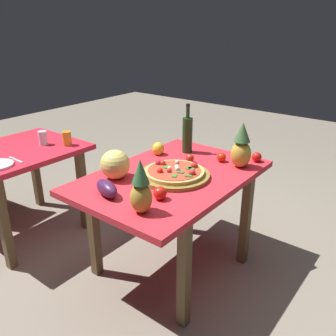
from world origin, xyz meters
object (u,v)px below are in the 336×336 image
object	(u,v)px
tomato_near_board	(160,193)
drinking_glass_water	(43,138)
knife_utensil	(16,160)
pizza_board	(174,175)
melon	(115,164)
eggplant	(107,188)
tomato_by_bottle	(190,158)
background_table	(17,163)
pineapple_right	(141,189)
tomato_at_corner	(257,157)
pineapple_left	(241,147)
pizza	(175,171)
wine_bottle	(187,134)
tomato_beside_pepper	(221,157)
bell_pepper	(158,149)
display_table	(172,187)
drinking_glass_juice	(67,138)

from	to	relation	value
tomato_near_board	drinking_glass_water	distance (m)	1.36
drinking_glass_water	knife_utensil	bearing A→B (deg)	-155.49
pizza_board	tomato_near_board	xyz separation A→B (m)	(-0.29, -0.12, 0.03)
melon	eggplant	xyz separation A→B (m)	(-0.20, -0.14, -0.05)
tomato_by_bottle	tomato_near_board	bearing A→B (deg)	-161.31
background_table	pineapple_right	xyz separation A→B (m)	(-0.12, -1.43, 0.24)
tomato_at_corner	tomato_by_bottle	size ratio (longest dim) A/B	1.12
melon	pineapple_left	bearing A→B (deg)	-38.97
pizza	eggplant	size ratio (longest dim) A/B	1.92
tomato_near_board	tomato_at_corner	size ratio (longest dim) A/B	1.11
tomato_near_board	background_table	bearing A→B (deg)	92.03
tomato_at_corner	drinking_glass_water	size ratio (longest dim) A/B	0.61
tomato_near_board	eggplant	bearing A→B (deg)	118.94
pineapple_left	pineapple_right	world-z (taller)	pineapple_left
tomato_near_board	pizza	bearing A→B (deg)	22.39
tomato_near_board	tomato_by_bottle	size ratio (longest dim) A/B	1.24
pineapple_right	tomato_near_board	size ratio (longest dim) A/B	3.88
eggplant	drinking_glass_water	xyz separation A→B (m)	(0.31, 1.08, 0.01)
wine_bottle	tomato_beside_pepper	size ratio (longest dim) A/B	5.63
wine_bottle	knife_utensil	world-z (taller)	wine_bottle
background_table	tomato_at_corner	bearing A→B (deg)	-59.91
pizza	bell_pepper	distance (m)	0.43
melon	tomato_near_board	bearing A→B (deg)	-97.65
knife_utensil	pizza_board	bearing A→B (deg)	-64.69
melon	background_table	bearing A→B (deg)	95.91
display_table	tomato_at_corner	xyz separation A→B (m)	(0.55, -0.33, 0.12)
tomato_near_board	drinking_glass_juice	size ratio (longest dim) A/B	0.68
tomato_by_bottle	display_table	bearing A→B (deg)	-173.19
tomato_at_corner	pizza	bearing A→B (deg)	152.82
pineapple_right	drinking_glass_juice	bearing A→B (deg)	69.66
melon	knife_utensil	distance (m)	0.83
tomato_near_board	tomato_by_bottle	world-z (taller)	tomato_near_board
melon	knife_utensil	world-z (taller)	melon
bell_pepper	drinking_glass_juice	world-z (taller)	drinking_glass_juice
display_table	pineapple_left	xyz separation A→B (m)	(0.39, -0.29, 0.23)
tomato_at_corner	knife_utensil	bearing A→B (deg)	127.19
wine_bottle	bell_pepper	world-z (taller)	wine_bottle
pizza_board	drinking_glass_juice	distance (m)	1.06
eggplant	melon	bearing A→B (deg)	34.10
pizza_board	tomato_beside_pepper	xyz separation A→B (m)	(0.42, -0.10, 0.02)
tomato_near_board	knife_utensil	world-z (taller)	tomato_near_board
pizza	pineapple_right	distance (m)	0.50
eggplant	drinking_glass_juice	xyz separation A→B (m)	(0.42, 0.92, 0.01)
display_table	drinking_glass_water	xyz separation A→B (m)	(-0.16, 1.19, 0.14)
melon	tomato_by_bottle	bearing A→B (deg)	-22.72
background_table	melon	distance (m)	1.04
pizza_board	tomato_at_corner	distance (m)	0.65
knife_utensil	pizza	bearing A→B (deg)	-64.55
pizza_board	drinking_glass_water	size ratio (longest dim) A/B	4.05
pizza	bell_pepper	world-z (taller)	bell_pepper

